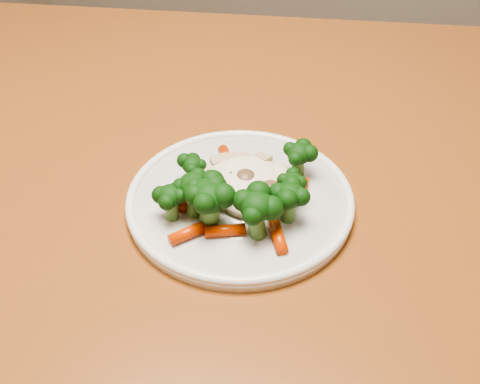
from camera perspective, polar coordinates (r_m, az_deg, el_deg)
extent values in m
cube|color=brown|center=(0.69, 5.11, -0.61)|extent=(1.42, 1.06, 0.04)
cube|color=brown|center=(1.35, -20.95, -0.14)|extent=(0.07, 0.07, 0.71)
cylinder|color=white|center=(0.64, 0.00, -0.94)|extent=(0.24, 0.24, 0.01)
ellipsoid|color=beige|center=(0.64, 0.36, 1.65)|extent=(0.10, 0.09, 0.04)
ellipsoid|color=black|center=(0.61, -6.52, -1.15)|extent=(0.04, 0.04, 0.04)
ellipsoid|color=black|center=(0.59, -2.88, -1.59)|extent=(0.06, 0.06, 0.05)
ellipsoid|color=black|center=(0.58, 1.58, -2.37)|extent=(0.05, 0.05, 0.05)
ellipsoid|color=black|center=(0.60, 4.69, -1.16)|extent=(0.05, 0.05, 0.04)
ellipsoid|color=black|center=(0.63, 4.91, 0.37)|extent=(0.04, 0.04, 0.03)
ellipsoid|color=black|center=(0.66, 5.57, 2.88)|extent=(0.04, 0.04, 0.04)
ellipsoid|color=black|center=(0.65, -4.52, 1.95)|extent=(0.04, 0.04, 0.03)
ellipsoid|color=black|center=(0.61, -4.35, -0.41)|extent=(0.05, 0.05, 0.05)
ellipsoid|color=black|center=(0.59, -3.10, -1.19)|extent=(0.05, 0.05, 0.05)
cylinder|color=#E23D05|center=(0.67, -1.03, 2.83)|extent=(0.04, 0.05, 0.01)
cylinder|color=#E23D05|center=(0.66, 2.17, 1.82)|extent=(0.04, 0.03, 0.01)
cylinder|color=#E23D05|center=(0.65, 4.70, 1.16)|extent=(0.04, 0.01, 0.01)
cylinder|color=#E23D05|center=(0.63, -5.64, -0.41)|extent=(0.03, 0.04, 0.01)
cylinder|color=#E23D05|center=(0.59, -4.77, -3.83)|extent=(0.04, 0.04, 0.01)
cylinder|color=#E23D05|center=(0.59, -1.43, -3.66)|extent=(0.04, 0.03, 0.01)
cylinder|color=#E23D05|center=(0.59, 3.62, -4.21)|extent=(0.03, 0.04, 0.01)
ellipsoid|color=brown|center=(0.63, 0.52, 1.24)|extent=(0.03, 0.03, 0.02)
ellipsoid|color=brown|center=(0.62, 2.90, 0.32)|extent=(0.02, 0.02, 0.02)
ellipsoid|color=brown|center=(0.63, -0.74, 1.43)|extent=(0.02, 0.02, 0.01)
cube|color=tan|center=(0.66, -0.25, 3.13)|extent=(0.02, 0.02, 0.01)
cube|color=tan|center=(0.66, 2.16, 3.11)|extent=(0.02, 0.02, 0.01)
cube|color=tan|center=(0.66, -1.88, 2.89)|extent=(0.02, 0.02, 0.01)
cube|color=tan|center=(0.66, 0.22, 2.87)|extent=(0.03, 0.02, 0.01)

